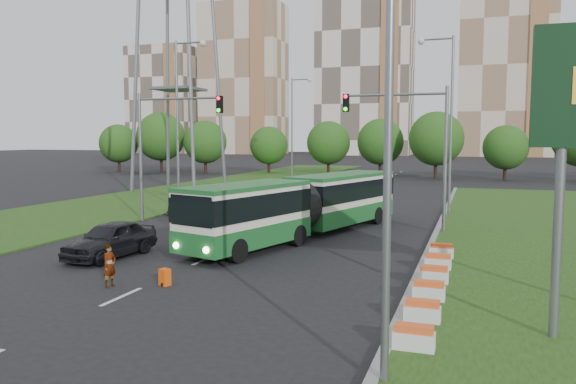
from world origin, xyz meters
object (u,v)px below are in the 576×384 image
(car_left_near, at_px, (110,239))
(traffic_mast_median, at_px, (415,136))
(car_left_far, at_px, (197,204))
(traffic_mast_left, at_px, (163,136))
(shopping_trolley, at_px, (165,277))
(articulated_bus, at_px, (300,205))
(pedestrian, at_px, (110,266))

(car_left_near, bearing_deg, traffic_mast_median, 47.94)
(car_left_near, relative_size, car_left_far, 0.97)
(traffic_mast_median, xyz_separation_m, car_left_near, (-11.90, -10.90, -4.55))
(traffic_mast_left, xyz_separation_m, shopping_trolley, (7.99, -13.29, -5.05))
(articulated_bus, distance_m, car_left_near, 9.96)
(car_left_near, xyz_separation_m, shopping_trolley, (4.74, -3.39, -0.50))
(traffic_mast_median, xyz_separation_m, pedestrian, (-8.91, -15.06, -4.59))
(car_left_far, xyz_separation_m, shopping_trolley, (7.44, -16.52, -0.50))
(pedestrian, xyz_separation_m, shopping_trolley, (1.74, 0.77, -0.46))
(pedestrian, bearing_deg, traffic_mast_left, 32.01)
(articulated_bus, xyz_separation_m, pedestrian, (-3.35, -11.78, -0.91))
(traffic_mast_left, distance_m, shopping_trolley, 16.31)
(shopping_trolley, bearing_deg, car_left_near, 165.39)
(articulated_bus, bearing_deg, car_left_near, -113.17)
(traffic_mast_median, distance_m, car_left_near, 16.77)
(car_left_far, height_order, pedestrian, car_left_far)
(shopping_trolley, bearing_deg, articulated_bus, 102.70)
(articulated_bus, height_order, pedestrian, articulated_bus)
(traffic_mast_left, distance_m, car_left_near, 11.37)
(traffic_mast_left, relative_size, pedestrian, 5.24)
(traffic_mast_median, relative_size, pedestrian, 5.24)
(articulated_bus, relative_size, car_left_far, 3.45)
(car_left_near, height_order, car_left_far, car_left_near)
(car_left_near, relative_size, pedestrian, 3.07)
(traffic_mast_median, distance_m, car_left_far, 15.46)
(pedestrian, relative_size, shopping_trolley, 2.53)
(traffic_mast_median, height_order, car_left_near, traffic_mast_median)
(traffic_mast_median, xyz_separation_m, car_left_far, (-14.60, 2.23, -4.56))
(pedestrian, bearing_deg, car_left_far, 26.28)
(traffic_mast_left, xyz_separation_m, pedestrian, (6.25, -14.06, -4.59))
(traffic_mast_left, xyz_separation_m, articulated_bus, (9.59, -2.28, -3.67))
(articulated_bus, distance_m, shopping_trolley, 11.22)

